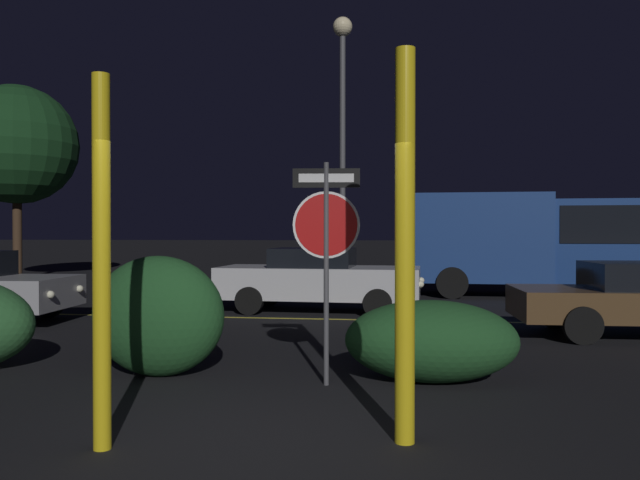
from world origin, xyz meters
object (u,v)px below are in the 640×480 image
(passing_car_2, at_px, (318,279))
(street_lamp, at_px, (343,102))
(tree_0, at_px, (17,145))
(stop_sign, at_px, (326,230))
(yellow_pole_right, at_px, (405,246))
(hedge_bush_1, at_px, (158,316))
(yellow_pole_left, at_px, (102,262))
(delivery_truck, at_px, (524,238))
(hedge_bush_2, at_px, (431,341))

(passing_car_2, distance_m, street_lamp, 5.82)
(street_lamp, distance_m, tree_0, 12.98)
(stop_sign, bearing_deg, passing_car_2, 92.67)
(yellow_pole_right, height_order, street_lamp, street_lamp)
(stop_sign, relative_size, tree_0, 0.36)
(hedge_bush_1, distance_m, passing_car_2, 6.52)
(yellow_pole_left, relative_size, delivery_truck, 0.49)
(stop_sign, relative_size, yellow_pole_right, 0.78)
(stop_sign, height_order, tree_0, tree_0)
(hedge_bush_1, relative_size, hedge_bush_2, 0.81)
(hedge_bush_1, distance_m, street_lamp, 11.03)
(hedge_bush_1, relative_size, tree_0, 0.23)
(stop_sign, xyz_separation_m, tree_0, (-13.09, 14.11, 3.16))
(yellow_pole_right, relative_size, tree_0, 0.46)
(yellow_pole_right, relative_size, hedge_bush_1, 1.99)
(hedge_bush_2, bearing_deg, hedge_bush_1, -177.60)
(hedge_bush_2, distance_m, street_lamp, 11.11)
(hedge_bush_2, bearing_deg, stop_sign, -165.04)
(delivery_truck, distance_m, tree_0, 17.97)
(yellow_pole_right, distance_m, tree_0, 21.48)
(yellow_pole_left, height_order, yellow_pole_right, yellow_pole_right)
(passing_car_2, bearing_deg, tree_0, -119.08)
(yellow_pole_left, height_order, delivery_truck, yellow_pole_left)
(hedge_bush_1, bearing_deg, stop_sign, -5.02)
(delivery_truck, bearing_deg, passing_car_2, -50.20)
(yellow_pole_right, xyz_separation_m, hedge_bush_1, (-2.98, 2.05, -0.91))
(stop_sign, xyz_separation_m, yellow_pole_right, (0.88, -1.87, -0.14))
(yellow_pole_left, xyz_separation_m, delivery_truck, (5.79, 13.10, 0.08))
(delivery_truck, bearing_deg, street_lamp, -81.30)
(delivery_truck, relative_size, street_lamp, 0.81)
(yellow_pole_left, relative_size, hedge_bush_2, 1.49)
(street_lamp, bearing_deg, yellow_pole_left, -93.70)
(yellow_pole_left, bearing_deg, yellow_pole_right, 10.93)
(yellow_pole_left, xyz_separation_m, street_lamp, (0.80, 12.45, 3.84))
(yellow_pole_right, xyz_separation_m, tree_0, (-13.97, 15.98, 3.30))
(yellow_pole_left, bearing_deg, passing_car_2, 86.24)
(passing_car_2, bearing_deg, delivery_truck, 131.23)
(delivery_truck, distance_m, street_lamp, 6.28)
(stop_sign, bearing_deg, hedge_bush_1, 169.35)
(stop_sign, xyz_separation_m, street_lamp, (-0.75, 10.11, 3.58))
(yellow_pole_right, bearing_deg, yellow_pole_left, -169.07)
(stop_sign, height_order, yellow_pole_right, yellow_pole_right)
(stop_sign, bearing_deg, delivery_truck, 62.85)
(stop_sign, relative_size, hedge_bush_2, 1.26)
(yellow_pole_left, distance_m, hedge_bush_1, 2.70)
(yellow_pole_left, height_order, hedge_bush_2, yellow_pole_left)
(yellow_pole_right, xyz_separation_m, delivery_truck, (3.36, 12.63, -0.05))
(tree_0, bearing_deg, street_lamp, -17.97)
(yellow_pole_right, relative_size, street_lamp, 0.43)
(yellow_pole_left, bearing_deg, street_lamp, 86.30)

